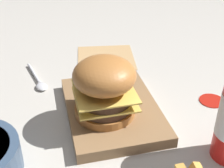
% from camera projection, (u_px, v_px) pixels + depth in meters
% --- Properties ---
extents(ground_plane, '(6.00, 6.00, 0.00)m').
position_uv_depth(ground_plane, '(106.00, 125.00, 0.62)').
color(ground_plane, '#B7B2A8').
extents(serving_board, '(0.25, 0.18, 0.02)m').
position_uv_depth(serving_board, '(112.00, 109.00, 0.64)').
color(serving_board, olive).
rests_on(serving_board, ground_plane).
extents(burger, '(0.12, 0.12, 0.12)m').
position_uv_depth(burger, '(105.00, 87.00, 0.58)').
color(burger, '#AD6B33').
rests_on(burger, serving_board).
extents(spoon, '(0.14, 0.05, 0.01)m').
position_uv_depth(spoon, '(39.00, 82.00, 0.75)').
color(spoon, silver).
rests_on(spoon, ground_plane).
extents(ketchup_puddle, '(0.06, 0.06, 0.00)m').
position_uv_depth(ketchup_puddle, '(212.00, 100.00, 0.69)').
color(ketchup_puddle, '#B21E14').
rests_on(ketchup_puddle, ground_plane).
extents(parchment_square, '(0.18, 0.18, 0.00)m').
position_uv_depth(parchment_square, '(106.00, 57.00, 0.87)').
color(parchment_square, tan).
rests_on(parchment_square, ground_plane).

